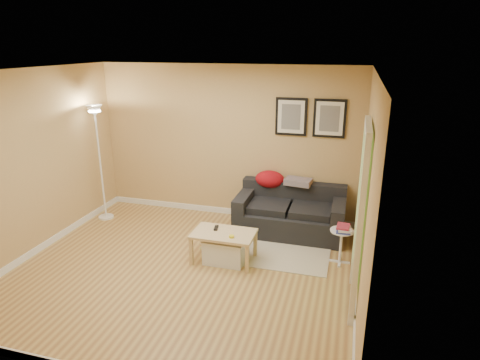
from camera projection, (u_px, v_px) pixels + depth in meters
The scene contains 24 objects.
floor at pixel (184, 269), 5.57m from camera, with size 4.50×4.50×0.00m, color tan.
ceiling at pixel (174, 71), 4.76m from camera, with size 4.50×4.50×0.00m, color white.
wall_back at pixel (227, 143), 6.99m from camera, with size 4.50×4.50×0.00m, color tan.
wall_front at pixel (80, 251), 3.34m from camera, with size 4.50×4.50×0.00m, color tan.
wall_left at pixel (31, 164), 5.74m from camera, with size 4.00×4.00×0.00m, color tan.
wall_right at pixel (366, 195), 4.59m from camera, with size 4.00×4.00×0.00m, color tan.
baseboard_back at pixel (228, 211), 7.38m from camera, with size 4.50×0.02×0.10m, color white.
baseboard_left at pixel (45, 245), 6.13m from camera, with size 0.02×4.00×0.10m, color white.
baseboard_right at pixel (355, 291), 4.98m from camera, with size 0.02×4.00×0.10m, color white.
sofa at pixel (290, 211), 6.55m from camera, with size 1.70×0.90×0.75m, color black, non-canonical shape.
red_throw at pixel (270, 179), 6.81m from camera, with size 0.48×0.36×0.28m, color maroon, non-canonical shape.
plaid_throw at pixel (298, 182), 6.66m from camera, with size 0.42×0.26×0.10m, color #A77961, non-canonical shape.
framed_print_left at pixel (291, 117), 6.54m from camera, with size 0.50×0.04×0.60m, color black, non-canonical shape.
framed_print_right at pixel (330, 118), 6.38m from camera, with size 0.50×0.04×0.60m, color black, non-canonical shape.
area_rug at pixel (285, 256), 5.89m from camera, with size 1.25×0.85×0.01m, color beige.
green_runner at pixel (227, 244), 6.25m from camera, with size 0.70×0.50×0.01m, color #668C4C.
coffee_table at pixel (224, 247), 5.73m from camera, with size 0.86×0.52×0.43m, color #D4B681, non-canonical shape.
remote_control at pixel (216, 228), 5.79m from camera, with size 0.05×0.16×0.02m, color black.
tape_roll at pixel (232, 236), 5.52m from camera, with size 0.07×0.07×0.03m, color yellow.
storage_bin at pixel (225, 250), 5.72m from camera, with size 0.57×0.42×0.35m, color white, non-canonical shape.
side_table at pixel (341, 247), 5.66m from camera, with size 0.32×0.32×0.49m, color white, non-canonical shape.
book_stack at pixel (344, 228), 5.55m from camera, with size 0.19×0.25×0.08m, color #323C97, non-canonical shape.
floor_lamp at pixel (101, 167), 6.92m from camera, with size 0.26×0.26×1.98m, color white, non-canonical shape.
doorway at pixel (359, 222), 4.55m from camera, with size 0.12×1.01×2.13m, color white, non-canonical shape.
Camera 1 is at (2.06, -4.52, 2.90)m, focal length 30.80 mm.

